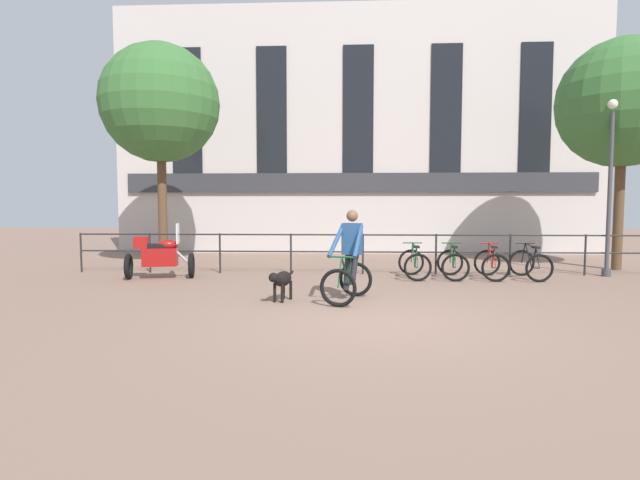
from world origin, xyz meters
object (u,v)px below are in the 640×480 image
parked_bicycle_mid_right (491,264)px  parked_bicycle_near_lamp (414,264)px  parked_bicycle_mid_left (453,264)px  dog (282,280)px  parked_motorcycle (159,256)px  street_lamp (610,178)px  parked_bicycle_far_end (530,264)px  cyclist_with_bike (349,260)px

parked_bicycle_mid_right → parked_bicycle_near_lamp: bearing=5.1°
parked_bicycle_near_lamp → parked_bicycle_mid_left: same height
dog → parked_motorcycle: parked_motorcycle is taller
parked_bicycle_mid_right → street_lamp: size_ratio=0.26×
parked_bicycle_mid_left → parked_bicycle_mid_right: bearing=-175.1°
parked_bicycle_far_end → parked_bicycle_mid_right: bearing=-2.3°
cyclist_with_bike → street_lamp: bearing=45.2°
parked_motorcycle → cyclist_with_bike: bearing=-130.9°
parked_bicycle_mid_left → parked_bicycle_mid_right: 0.93m
parked_motorcycle → parked_bicycle_mid_right: (8.07, 0.39, -0.20)m
parked_bicycle_near_lamp → dog: bearing=46.1°
parked_bicycle_mid_left → parked_bicycle_far_end: same height
parked_bicycle_near_lamp → parked_bicycle_mid_right: size_ratio=0.96×
cyclist_with_bike → dog: cyclist_with_bike is taller
parked_motorcycle → parked_bicycle_mid_left: 7.15m
cyclist_with_bike → parked_bicycle_near_lamp: cyclist_with_bike is taller
cyclist_with_bike → parked_bicycle_far_end: size_ratio=1.50×
parked_bicycle_near_lamp → street_lamp: bearing=-174.6°
parked_bicycle_far_end → street_lamp: (2.08, 0.54, 2.11)m
dog → parked_bicycle_mid_left: bearing=58.7°
dog → parked_bicycle_mid_right: parked_bicycle_mid_right is taller
dog → parked_bicycle_near_lamp: size_ratio=0.81×
street_lamp → dog: bearing=-154.9°
parked_motorcycle → parked_bicycle_near_lamp: parked_motorcycle is taller
parked_bicycle_mid_left → parked_bicycle_mid_right: (0.93, 0.00, 0.00)m
cyclist_with_bike → parked_bicycle_mid_right: bearing=57.1°
cyclist_with_bike → parked_bicycle_mid_left: 3.88m
dog → parked_bicycle_mid_right: bearing=52.8°
cyclist_with_bike → parked_motorcycle: size_ratio=1.00×
parked_motorcycle → street_lamp: size_ratio=0.38×
cyclist_with_bike → parked_bicycle_near_lamp: 3.35m
parked_motorcycle → street_lamp: bearing=-97.4°
parked_bicycle_mid_right → parked_bicycle_far_end: bearing=-174.9°
parked_bicycle_near_lamp → parked_bicycle_mid_left: 0.93m
dog → parked_motorcycle: bearing=160.7°
parked_motorcycle → parked_bicycle_mid_left: size_ratio=1.46×
parked_bicycle_near_lamp → parked_motorcycle: bearing=2.7°
parked_bicycle_mid_left → parked_bicycle_far_end: (1.86, -0.00, 0.00)m
parked_bicycle_near_lamp → parked_bicycle_mid_left: (0.93, 0.00, 0.00)m
dog → parked_bicycle_near_lamp: (2.88, 3.09, -0.05)m
parked_motorcycle → parked_bicycle_mid_left: (7.14, 0.39, -0.20)m
cyclist_with_bike → street_lamp: street_lamp is taller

